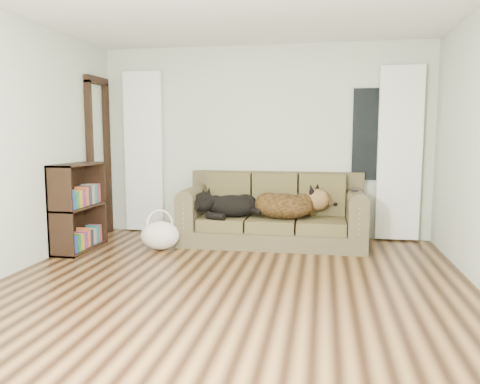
% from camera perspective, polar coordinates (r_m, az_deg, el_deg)
% --- Properties ---
extents(floor, '(5.00, 5.00, 0.00)m').
position_cam_1_polar(floor, '(4.25, -1.72, -12.22)').
color(floor, black).
rests_on(floor, ground).
extents(wall_back, '(4.50, 0.04, 2.60)m').
position_cam_1_polar(wall_back, '(6.48, 2.79, 6.14)').
color(wall_back, '#ADBAA0').
rests_on(wall_back, ground).
extents(curtain_left, '(0.55, 0.08, 2.25)m').
position_cam_1_polar(curtain_left, '(6.84, -11.64, 4.79)').
color(curtain_left, white).
rests_on(curtain_left, ground).
extents(curtain_right, '(0.55, 0.08, 2.25)m').
position_cam_1_polar(curtain_right, '(6.43, 18.86, 4.42)').
color(curtain_right, white).
rests_on(curtain_right, ground).
extents(window_pane, '(0.50, 0.03, 1.20)m').
position_cam_1_polar(window_pane, '(6.43, 15.78, 6.77)').
color(window_pane, black).
rests_on(window_pane, wall_back).
extents(door_casing, '(0.07, 0.60, 2.10)m').
position_cam_1_polar(door_casing, '(6.71, -16.77, 3.74)').
color(door_casing, black).
rests_on(door_casing, ground).
extents(sofa, '(2.32, 1.00, 0.95)m').
position_cam_1_polar(sofa, '(6.01, 4.00, -2.08)').
color(sofa, '#332E1C').
rests_on(sofa, floor).
extents(dog_black_lab, '(0.73, 0.55, 0.29)m').
position_cam_1_polar(dog_black_lab, '(6.01, -1.35, -1.79)').
color(dog_black_lab, black).
rests_on(dog_black_lab, sofa).
extents(dog_shepherd, '(0.85, 0.66, 0.35)m').
position_cam_1_polar(dog_shepherd, '(5.93, 5.80, -1.84)').
color(dog_shepherd, black).
rests_on(dog_shepherd, sofa).
extents(tv_remote, '(0.10, 0.18, 0.02)m').
position_cam_1_polar(tv_remote, '(5.84, 13.67, 0.24)').
color(tv_remote, black).
rests_on(tv_remote, sofa).
extents(tote_bag, '(0.56, 0.49, 0.35)m').
position_cam_1_polar(tote_bag, '(5.82, -9.71, -5.38)').
color(tote_bag, beige).
rests_on(tote_bag, floor).
extents(bookshelf, '(0.34, 0.85, 1.06)m').
position_cam_1_polar(bookshelf, '(6.01, -19.09, -1.98)').
color(bookshelf, black).
rests_on(bookshelf, floor).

